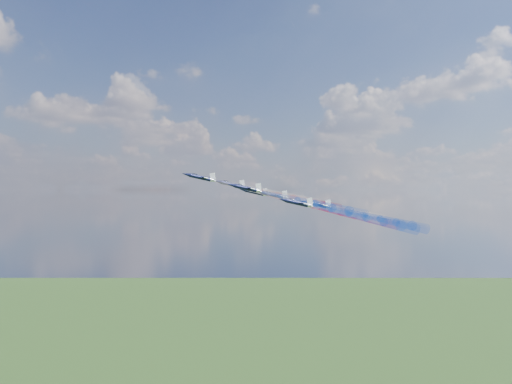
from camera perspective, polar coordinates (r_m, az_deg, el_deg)
jet_lead at (r=174.59m, az=-5.33°, el=1.39°), size 12.99×11.60×5.31m
trail_lead at (r=179.98m, az=1.19°, el=-0.07°), size 32.61×14.87×10.58m
jet_inner_left at (r=167.08m, az=-0.95°, el=0.36°), size 12.99×11.60×5.31m
trail_inner_left at (r=174.08m, az=5.66°, el=-1.11°), size 32.61×14.87×10.58m
jet_inner_right at (r=186.51m, az=-2.42°, el=0.74°), size 12.99×11.60×5.31m
trail_inner_right at (r=192.87m, az=3.59°, el=-0.61°), size 32.61×14.87×10.58m
jet_outer_left at (r=162.64m, az=3.96°, el=-1.05°), size 12.99×11.60×5.31m
trail_outer_left at (r=171.40m, az=10.49°, el=-2.49°), size 32.61×14.87×10.58m
jet_center_third at (r=180.35m, az=1.68°, el=-0.30°), size 12.99×11.60×5.31m
trail_center_third at (r=188.20m, az=7.70°, el=-1.64°), size 32.61×14.87×10.58m
jet_outer_right at (r=198.05m, az=-0.12°, el=-0.03°), size 12.99×11.60×5.31m
trail_outer_right at (r=205.19m, az=5.46°, el=-1.28°), size 32.61×14.87×10.58m
jet_rear_left at (r=176.25m, az=5.82°, el=-1.19°), size 12.99×11.60×5.31m
trail_rear_left at (r=185.54m, az=11.77°, el=-2.51°), size 32.61×14.87×10.58m
jet_rear_right at (r=193.22m, az=3.82°, el=-1.03°), size 12.99×11.60×5.31m
trail_rear_right at (r=201.76m, az=9.37°, el=-2.25°), size 32.61×14.87×10.58m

